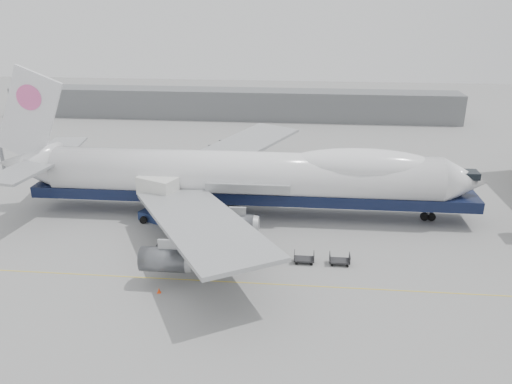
# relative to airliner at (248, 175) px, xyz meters

# --- Properties ---
(ground) EXTENTS (260.00, 260.00, 0.00)m
(ground) POSITION_rel_airliner_xyz_m (-0.64, -12.00, -5.62)
(ground) COLOR gray
(ground) RESTS_ON ground
(apron_line) EXTENTS (60.00, 0.15, 0.01)m
(apron_line) POSITION_rel_airliner_xyz_m (-0.64, -18.00, -5.62)
(apron_line) COLOR gold
(apron_line) RESTS_ON ground
(hangar) EXTENTS (110.00, 8.00, 7.00)m
(hangar) POSITION_rel_airliner_xyz_m (-10.64, 58.00, -2.12)
(hangar) COLOR slate
(hangar) RESTS_ON ground
(airliner) EXTENTS (67.00, 55.30, 19.98)m
(airliner) POSITION_rel_airliner_xyz_m (0.00, 0.00, 0.00)
(airliner) COLOR white
(airliner) RESTS_ON ground
(catering_truck) EXTENTS (6.08, 5.20, 6.21)m
(catering_truck) POSITION_rel_airliner_xyz_m (-11.53, -3.48, -2.17)
(catering_truck) COLOR navy
(catering_truck) RESTS_ON ground
(traffic_cone) EXTENTS (0.38, 0.38, 0.56)m
(traffic_cone) POSITION_rel_airliner_xyz_m (-6.88, -20.72, -5.36)
(traffic_cone) COLOR #F7400D
(traffic_cone) RESTS_ON ground
(dolly_0) EXTENTS (2.30, 1.35, 1.30)m
(dolly_0) POSITION_rel_airliner_xyz_m (-8.16, -13.11, -5.09)
(dolly_0) COLOR #2D2D30
(dolly_0) RESTS_ON ground
(dolly_1) EXTENTS (2.30, 1.35, 1.30)m
(dolly_1) POSITION_rel_airliner_xyz_m (-4.17, -13.11, -5.09)
(dolly_1) COLOR #2D2D30
(dolly_1) RESTS_ON ground
(dolly_2) EXTENTS (2.30, 1.35, 1.30)m
(dolly_2) POSITION_rel_airliner_xyz_m (-0.18, -13.11, -5.09)
(dolly_2) COLOR #2D2D30
(dolly_2) RESTS_ON ground
(dolly_3) EXTENTS (2.30, 1.35, 1.30)m
(dolly_3) POSITION_rel_airliner_xyz_m (3.81, -13.11, -5.09)
(dolly_3) COLOR #2D2D30
(dolly_3) RESTS_ON ground
(dolly_4) EXTENTS (2.30, 1.35, 1.30)m
(dolly_4) POSITION_rel_airliner_xyz_m (7.80, -13.11, -5.09)
(dolly_4) COLOR #2D2D30
(dolly_4) RESTS_ON ground
(dolly_5) EXTENTS (2.30, 1.35, 1.30)m
(dolly_5) POSITION_rel_airliner_xyz_m (11.79, -13.11, -5.09)
(dolly_5) COLOR #2D2D30
(dolly_5) RESTS_ON ground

